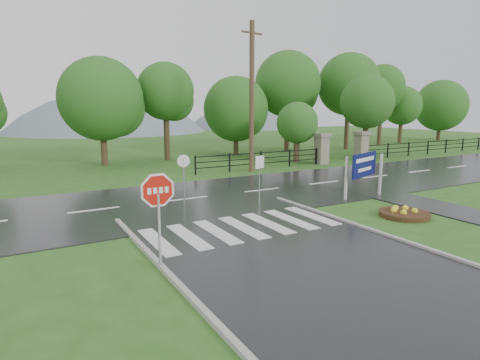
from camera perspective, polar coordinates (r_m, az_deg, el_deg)
ground at (r=10.07m, az=15.23°, el=-14.08°), size 120.00×120.00×0.00m
main_road at (r=18.16m, az=-7.53°, el=-2.82°), size 90.00×8.00×0.04m
walkway at (r=18.79m, az=25.17°, el=-3.28°), size 2.20×11.00×0.04m
crosswalk at (r=13.79m, az=0.40°, el=-6.72°), size 6.50×2.80×0.02m
pillar_west at (r=29.91m, az=11.53°, el=4.50°), size 1.00×1.00×2.24m
pillar_east at (r=32.68m, az=16.85°, el=4.74°), size 1.00×1.00×2.24m
fence_west at (r=26.82m, az=2.99°, el=3.07°), size 9.58×0.08×1.20m
fence_east at (r=41.15m, az=27.25°, el=4.49°), size 20.58×0.08×1.20m
hills at (r=74.75m, az=-20.89°, el=-5.61°), size 102.00×48.00×48.00m
treeline at (r=31.61m, az=-15.47°, el=2.49°), size 83.20×5.20×10.00m
stop_sign at (r=10.20m, az=-11.57°, el=-2.62°), size 1.18×0.06×2.66m
estate_billboard at (r=19.00m, az=17.27°, el=1.76°), size 2.30×0.85×2.07m
flower_bed at (r=16.50m, az=22.33°, el=-4.37°), size 1.85×1.85×0.37m
reg_sign_small at (r=17.44m, az=2.80°, el=1.56°), size 0.45×0.07×2.03m
reg_sign_round at (r=16.58m, az=-8.01°, el=0.83°), size 0.49×0.17×2.20m
utility_pole_east at (r=25.64m, az=1.68°, el=11.70°), size 1.64×0.39×9.29m
entrance_tree_left at (r=30.23m, az=8.14°, el=8.02°), size 3.06×3.06×4.50m
entrance_tree_right at (r=35.03m, az=17.64°, el=10.53°), size 4.37×4.37×6.74m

